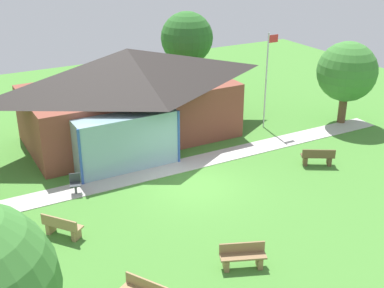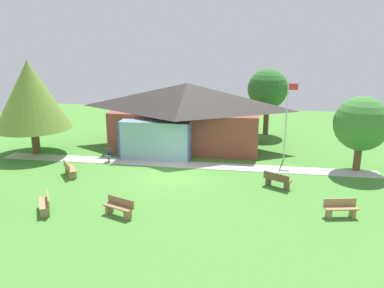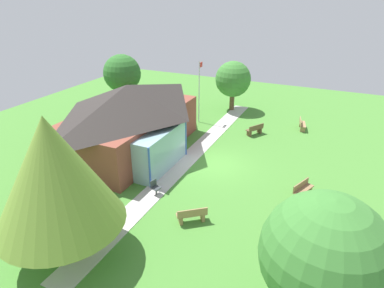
# 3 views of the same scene
# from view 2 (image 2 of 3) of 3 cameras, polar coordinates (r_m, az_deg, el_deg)

# --- Properties ---
(ground_plane) EXTENTS (44.00, 44.00, 0.00)m
(ground_plane) POSITION_cam_2_polar(r_m,az_deg,el_deg) (23.32, -2.50, -4.50)
(ground_plane) COLOR #478433
(pavilion) EXTENTS (11.31, 7.24, 4.67)m
(pavilion) POSITION_cam_2_polar(r_m,az_deg,el_deg) (28.53, -0.91, 4.34)
(pavilion) COLOR brown
(pavilion) RESTS_ON ground_plane
(footpath) EXTENTS (24.08, 1.37, 0.03)m
(footpath) POSITION_cam_2_polar(r_m,az_deg,el_deg) (25.09, -1.62, -2.97)
(footpath) COLOR #BCB7B2
(footpath) RESTS_ON ground_plane
(flagpole) EXTENTS (0.64, 0.08, 5.18)m
(flagpole) POSITION_cam_2_polar(r_m,az_deg,el_deg) (26.09, 13.62, 3.82)
(flagpole) COLOR silver
(flagpole) RESTS_ON ground_plane
(bench_front_center) EXTENTS (1.56, 0.97, 0.84)m
(bench_front_center) POSITION_cam_2_polar(r_m,az_deg,el_deg) (18.45, -10.56, -9.05)
(bench_front_center) COLOR olive
(bench_front_center) RESTS_ON ground_plane
(bench_front_left) EXTENTS (1.14, 1.51, 0.84)m
(bench_front_left) POSITION_cam_2_polar(r_m,az_deg,el_deg) (19.74, -20.52, -8.13)
(bench_front_left) COLOR #9E7A51
(bench_front_left) RESTS_ON ground_plane
(bench_mid_left) EXTENTS (1.27, 1.45, 0.84)m
(bench_mid_left) POSITION_cam_2_polar(r_m,az_deg,el_deg) (24.10, -17.36, -3.53)
(bench_mid_left) COLOR #9E7A51
(bench_mid_left) RESTS_ON ground_plane
(bench_mid_right) EXTENTS (1.51, 1.14, 0.84)m
(bench_mid_right) POSITION_cam_2_polar(r_m,az_deg,el_deg) (21.81, 12.26, -5.19)
(bench_mid_right) COLOR brown
(bench_mid_right) RESTS_ON ground_plane
(bench_lawn_far_right) EXTENTS (1.56, 0.73, 0.84)m
(bench_lawn_far_right) POSITION_cam_2_polar(r_m,az_deg,el_deg) (19.26, 20.77, -8.77)
(bench_lawn_far_right) COLOR #9E7A51
(bench_lawn_far_right) RESTS_ON ground_plane
(patio_chair_west) EXTENTS (0.54, 0.54, 0.86)m
(patio_chair_west) POSITION_cam_2_polar(r_m,az_deg,el_deg) (26.05, -11.93, -1.68)
(patio_chair_west) COLOR #33383D
(patio_chair_west) RESTS_ON ground_plane
(tree_east_hedge) EXTENTS (3.24, 3.24, 4.56)m
(tree_east_hedge) POSITION_cam_2_polar(r_m,az_deg,el_deg) (25.31, 23.39, 2.70)
(tree_east_hedge) COLOR brown
(tree_east_hedge) RESTS_ON ground_plane
(tree_behind_pavilion_right) EXTENTS (3.24, 3.24, 5.39)m
(tree_behind_pavilion_right) POSITION_cam_2_polar(r_m,az_deg,el_deg) (32.63, 10.93, 7.81)
(tree_behind_pavilion_right) COLOR brown
(tree_behind_pavilion_right) RESTS_ON ground_plane
(tree_west_hedge) EXTENTS (5.10, 5.10, 6.42)m
(tree_west_hedge) POSITION_cam_2_polar(r_m,az_deg,el_deg) (28.55, -22.40, 6.60)
(tree_west_hedge) COLOR brown
(tree_west_hedge) RESTS_ON ground_plane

